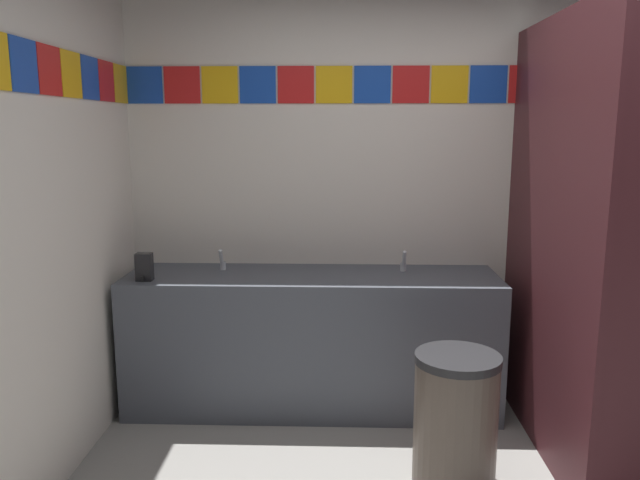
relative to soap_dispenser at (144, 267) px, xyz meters
name	(u,v)px	position (x,y,z in m)	size (l,w,h in m)	color
wall_back	(427,168)	(1.67, 0.50, 0.54)	(3.74, 0.09, 2.89)	silver
vanity_counter	(312,339)	(0.96, 0.17, -0.49)	(2.22, 0.58, 0.83)	#4C515B
faucet_left	(222,262)	(0.40, 0.26, -0.03)	(0.04, 0.10, 0.14)	silver
faucet_right	(404,263)	(1.51, 0.26, -0.03)	(0.04, 0.10, 0.14)	silver
soap_dispenser	(144,267)	(0.00, 0.00, 0.00)	(0.09, 0.09, 0.16)	black
stall_divider	(602,250)	(2.37, -0.51, 0.22)	(0.92, 1.43, 2.26)	#471E23
toilet	(606,368)	(2.69, 0.07, -0.61)	(0.39, 0.49, 0.74)	white
trash_bin	(455,419)	(1.68, -0.65, -0.59)	(0.41, 0.41, 0.65)	brown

